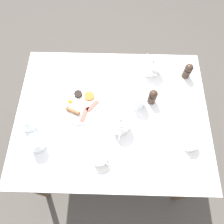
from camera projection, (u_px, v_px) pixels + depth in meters
ground_plane at (112, 149)px, 2.00m from camera, size 8.00×8.00×0.00m
table at (112, 118)px, 1.38m from camera, size 0.92×1.15×0.76m
breakfast_plate at (81, 104)px, 1.33m from camera, size 0.27×0.27×0.04m
teapot_near at (151, 66)px, 1.40m from camera, size 0.19×0.11×0.12m
teapot_far at (120, 124)px, 1.23m from camera, size 0.20×0.11×0.12m
teacup_with_saucer_left at (190, 144)px, 1.21m from camera, size 0.14×0.14×0.06m
teacup_with_saucer_right at (100, 159)px, 1.17m from camera, size 0.14×0.14×0.06m
water_glass_tall at (36, 144)px, 1.19m from camera, size 0.08×0.08×0.09m
water_glass_short at (138, 100)px, 1.29m from camera, size 0.08×0.08×0.11m
wine_glass_spare at (27, 122)px, 1.23m from camera, size 0.08×0.08×0.11m
pepper_grinder at (153, 96)px, 1.30m from camera, size 0.05×0.05×0.11m
salt_grinder at (188, 71)px, 1.38m from camera, size 0.05×0.05×0.11m
fork_by_plate at (84, 67)px, 1.46m from camera, size 0.05×0.16×0.00m
knife_by_plate at (51, 71)px, 1.45m from camera, size 0.11×0.20×0.00m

